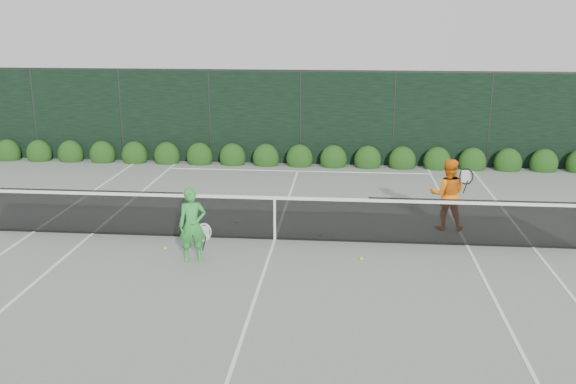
{
  "coord_description": "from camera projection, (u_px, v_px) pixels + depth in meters",
  "views": [
    {
      "loc": [
        1.51,
        -13.14,
        4.72
      ],
      "look_at": [
        0.26,
        0.3,
        1.0
      ],
      "focal_mm": 40.0,
      "sensor_mm": 36.0,
      "label": 1
    }
  ],
  "objects": [
    {
      "name": "player_woman",
      "position": [
        193.0,
        225.0,
        12.61
      ],
      "size": [
        0.66,
        0.5,
        1.49
      ],
      "rotation": [
        0.0,
        0.0,
        0.3
      ],
      "color": "green",
      "rests_on": "ground"
    },
    {
      "name": "hedge_row",
      "position": [
        299.0,
        159.0,
        20.8
      ],
      "size": [
        31.66,
        0.65,
        0.94
      ],
      "color": "#143B10",
      "rests_on": "ground"
    },
    {
      "name": "tennis_balls",
      "position": [
        269.0,
        240.0,
        13.87
      ],
      "size": [
        4.14,
        2.22,
        0.07
      ],
      "color": "#CCE132",
      "rests_on": "ground"
    },
    {
      "name": "windscreen_fence",
      "position": [
        257.0,
        209.0,
        11.0
      ],
      "size": [
        32.0,
        21.07,
        3.06
      ],
      "color": "black",
      "rests_on": "ground"
    },
    {
      "name": "ground",
      "position": [
        275.0,
        239.0,
        14.0
      ],
      "size": [
        80.0,
        80.0,
        0.0
      ],
      "primitive_type": "plane",
      "color": "slate",
      "rests_on": "ground"
    },
    {
      "name": "player_man",
      "position": [
        447.0,
        194.0,
        14.48
      ],
      "size": [
        0.92,
        0.68,
        1.64
      ],
      "rotation": [
        0.0,
        0.0,
        3.07
      ],
      "color": "orange",
      "rests_on": "ground"
    },
    {
      "name": "tennis_net",
      "position": [
        274.0,
        216.0,
        13.86
      ],
      "size": [
        12.9,
        0.1,
        1.07
      ],
      "color": "black",
      "rests_on": "ground"
    },
    {
      "name": "court_lines",
      "position": [
        275.0,
        239.0,
        14.0
      ],
      "size": [
        11.03,
        23.83,
        0.01
      ],
      "color": "white",
      "rests_on": "ground"
    }
  ]
}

